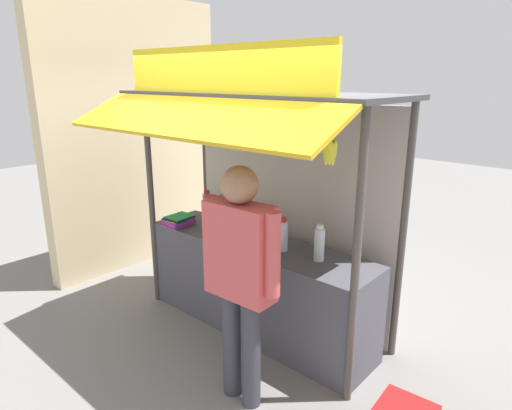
% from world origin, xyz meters
% --- Properties ---
extents(ground_plane, '(20.00, 20.00, 0.00)m').
position_xyz_m(ground_plane, '(0.00, 0.00, 0.00)').
color(ground_plane, slate).
extents(stall_counter, '(2.34, 0.58, 0.87)m').
position_xyz_m(stall_counter, '(0.00, 0.00, 0.44)').
color(stall_counter, '#4C4C56').
rests_on(stall_counter, ground).
extents(stall_structure, '(2.54, 1.49, 2.55)m').
position_xyz_m(stall_structure, '(0.00, 0.12, 1.54)').
color(stall_structure, '#4C4742').
rests_on(stall_structure, ground).
extents(water_bottle_back_right, '(0.08, 0.08, 0.29)m').
position_xyz_m(water_bottle_back_right, '(-0.62, 0.17, 1.01)').
color(water_bottle_back_right, silver).
rests_on(water_bottle_back_right, stall_counter).
extents(water_bottle_mid_right, '(0.09, 0.09, 0.31)m').
position_xyz_m(water_bottle_mid_right, '(-0.84, 0.17, 1.02)').
color(water_bottle_mid_right, silver).
rests_on(water_bottle_mid_right, stall_counter).
extents(water_bottle_mid_left, '(0.09, 0.09, 0.31)m').
position_xyz_m(water_bottle_mid_left, '(0.66, 0.03, 1.02)').
color(water_bottle_mid_left, silver).
rests_on(water_bottle_mid_left, stall_counter).
extents(water_bottle_far_right, '(0.08, 0.08, 0.30)m').
position_xyz_m(water_bottle_far_right, '(0.31, 0.00, 1.01)').
color(water_bottle_far_right, silver).
rests_on(water_bottle_far_right, stall_counter).
extents(water_bottle_front_right, '(0.06, 0.06, 0.23)m').
position_xyz_m(water_bottle_front_right, '(-0.34, 0.17, 0.98)').
color(water_bottle_front_right, silver).
rests_on(water_bottle_front_right, stall_counter).
extents(water_bottle_rear_center, '(0.08, 0.08, 0.28)m').
position_xyz_m(water_bottle_rear_center, '(-0.06, 0.00, 1.01)').
color(water_bottle_rear_center, silver).
rests_on(water_bottle_rear_center, stall_counter).
extents(magazine_stack_center, '(0.25, 0.30, 0.09)m').
position_xyz_m(magazine_stack_center, '(-0.91, -0.16, 0.92)').
color(magazine_stack_center, purple).
rests_on(magazine_stack_center, stall_counter).
extents(magazine_stack_back_left, '(0.22, 0.26, 0.04)m').
position_xyz_m(magazine_stack_back_left, '(-0.25, -0.01, 0.89)').
color(magazine_stack_back_left, red).
rests_on(magazine_stack_back_left, stall_counter).
extents(banana_bunch_inner_right, '(0.10, 0.10, 0.23)m').
position_xyz_m(banana_bunch_inner_right, '(-0.61, -0.39, 1.91)').
color(banana_bunch_inner_right, '#332D23').
extents(banana_bunch_leftmost, '(0.11, 0.11, 0.30)m').
position_xyz_m(banana_bunch_leftmost, '(0.98, -0.39, 1.86)').
color(banana_bunch_leftmost, '#332D23').
extents(vendor_person, '(0.67, 0.25, 1.77)m').
position_xyz_m(vendor_person, '(0.57, -0.80, 1.07)').
color(vendor_person, '#383842').
rests_on(vendor_person, ground).
extents(neighbour_wall, '(0.20, 2.40, 3.23)m').
position_xyz_m(neighbour_wall, '(-2.24, 0.30, 1.62)').
color(neighbour_wall, beige).
rests_on(neighbour_wall, ground).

